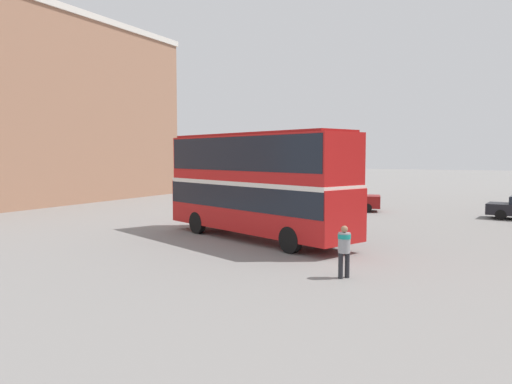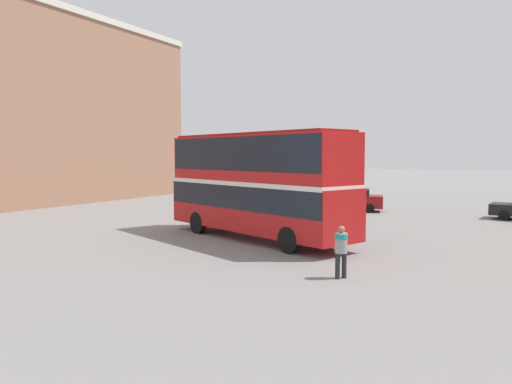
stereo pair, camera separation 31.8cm
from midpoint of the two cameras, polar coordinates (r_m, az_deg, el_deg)
name	(u,v)px [view 2 (the right image)]	position (r m, az deg, el deg)	size (l,w,h in m)	color
ground_plane	(284,243)	(22.11, 3.64, -5.84)	(240.00, 240.00, 0.00)	gray
building_row_left	(9,107)	(43.53, -26.17, 8.74)	(9.58, 32.10, 15.20)	#9E7056
double_decker_bus	(256,179)	(22.73, 0.40, 1.49)	(10.72, 6.33, 4.85)	red
pedestrian_foreground	(341,246)	(15.92, 10.27, -6.12)	(0.57, 0.57, 1.67)	#232328
parked_car_kerb_far	(350,200)	(35.12, 10.92, -0.86)	(4.83, 2.95, 1.55)	maroon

